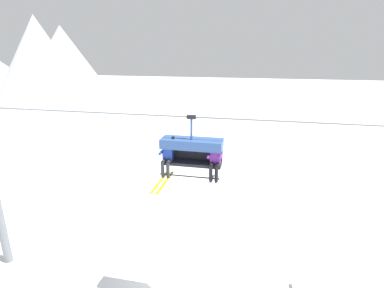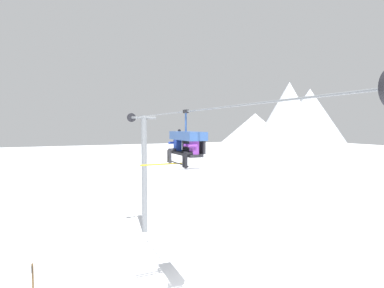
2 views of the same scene
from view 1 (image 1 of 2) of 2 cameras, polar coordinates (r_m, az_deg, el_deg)
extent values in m
plane|color=white|center=(13.90, -5.26, -25.51)|extent=(200.00, 200.00, 0.00)
cone|color=silver|center=(52.39, -26.97, 13.17)|extent=(15.98, 15.98, 14.45)
cone|color=silver|center=(52.04, -23.09, 12.87)|extent=(16.93, 16.93, 13.06)
cylinder|color=slate|center=(9.48, -4.96, 5.37)|extent=(18.29, 0.05, 0.05)
cube|color=#232328|center=(9.71, -0.11, -3.67)|extent=(1.94, 0.48, 0.10)
cube|color=#232328|center=(9.87, 0.24, -1.61)|extent=(1.94, 0.08, 0.45)
cube|color=#335699|center=(9.55, -0.03, 0.10)|extent=(1.98, 0.68, 0.30)
cylinder|color=black|center=(9.55, -0.52, -6.19)|extent=(1.94, 0.04, 0.04)
cylinder|color=#335699|center=(9.36, -0.11, 2.85)|extent=(0.07, 0.07, 0.68)
cube|color=black|center=(9.27, -0.11, 5.17)|extent=(0.28, 0.12, 0.12)
cube|color=#2847B7|center=(9.77, -4.59, -1.65)|extent=(0.32, 0.22, 0.52)
sphere|color=#284C93|center=(9.66, -4.65, 0.36)|extent=(0.22, 0.22, 0.22)
ellipsoid|color=black|center=(9.57, -4.82, 0.19)|extent=(0.17, 0.04, 0.08)
cylinder|color=#2D2D33|center=(9.72, -5.35, -3.16)|extent=(0.11, 0.34, 0.11)
cylinder|color=#2D2D33|center=(9.67, -4.35, -3.24)|extent=(0.11, 0.34, 0.11)
cylinder|color=#2D2D33|center=(9.66, -5.61, -4.84)|extent=(0.11, 0.11, 0.48)
cylinder|color=#2D2D33|center=(9.61, -4.61, -4.93)|extent=(0.11, 0.11, 0.48)
cube|color=gold|center=(9.51, -6.11, -7.11)|extent=(0.09, 1.70, 0.02)
cube|color=gold|center=(9.46, -5.09, -7.22)|extent=(0.09, 1.70, 0.02)
cylinder|color=#2847B7|center=(9.68, -5.92, -1.63)|extent=(0.09, 0.30, 0.09)
cylinder|color=#2847B7|center=(9.61, -3.58, 0.24)|extent=(0.09, 0.09, 0.30)
sphere|color=black|center=(9.56, -3.60, 1.21)|extent=(0.11, 0.11, 0.11)
cube|color=purple|center=(9.46, 4.48, -2.31)|extent=(0.32, 0.22, 0.52)
sphere|color=#284C93|center=(9.34, 4.53, -0.24)|extent=(0.22, 0.22, 0.22)
ellipsoid|color=black|center=(9.25, 4.44, -0.42)|extent=(0.17, 0.04, 0.08)
cylinder|color=black|center=(9.39, 3.77, -3.88)|extent=(0.11, 0.34, 0.11)
cylinder|color=black|center=(9.36, 4.84, -3.96)|extent=(0.11, 0.34, 0.11)
cylinder|color=black|center=(9.32, 3.58, -5.63)|extent=(0.11, 0.11, 0.48)
cylinder|color=black|center=(9.30, 4.66, -5.71)|extent=(0.11, 0.11, 0.48)
cube|color=#B2B2BC|center=(9.17, 3.25, -8.01)|extent=(0.09, 1.70, 0.02)
cube|color=#B2B2BC|center=(9.15, 4.35, -8.10)|extent=(0.09, 1.70, 0.02)
cylinder|color=purple|center=(9.33, 3.22, -2.30)|extent=(0.09, 0.30, 0.09)
cylinder|color=purple|center=(9.28, 5.50, -2.46)|extent=(0.09, 0.30, 0.09)
camera|label=2|loc=(9.60, 68.40, -9.02)|focal=28.00mm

